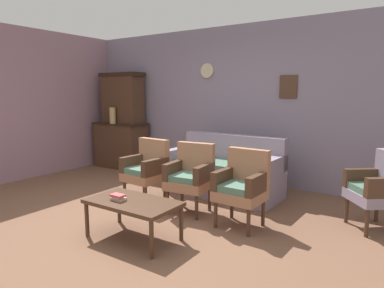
{
  "coord_description": "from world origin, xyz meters",
  "views": [
    {
      "loc": [
        2.67,
        -2.8,
        1.56
      ],
      "look_at": [
        0.07,
        1.09,
        0.85
      ],
      "focal_mm": 31.91,
      "sensor_mm": 36.0,
      "label": 1
    }
  ],
  "objects_px": {
    "armchair_by_doorway": "(147,168)",
    "armchair_near_cabinet": "(242,184)",
    "armchair_near_couch_end": "(191,175)",
    "vase_on_cabinet": "(113,116)",
    "wingback_chair_by_fireplace": "(379,187)",
    "book_stack_on_table": "(118,197)",
    "floral_couch": "(224,173)",
    "side_cabinet": "(121,145)",
    "coffee_table": "(133,205)"
  },
  "relations": [
    {
      "from": "coffee_table",
      "to": "vase_on_cabinet",
      "type": "bearing_deg",
      "value": 139.78
    },
    {
      "from": "armchair_by_doorway",
      "to": "armchair_near_couch_end",
      "type": "xyz_separation_m",
      "value": [
        0.74,
        0.01,
        0.0
      ]
    },
    {
      "from": "vase_on_cabinet",
      "to": "coffee_table",
      "type": "xyz_separation_m",
      "value": [
        2.75,
        -2.32,
        -0.72
      ]
    },
    {
      "from": "side_cabinet",
      "to": "wingback_chair_by_fireplace",
      "type": "relative_size",
      "value": 1.28
    },
    {
      "from": "armchair_by_doorway",
      "to": "book_stack_on_table",
      "type": "bearing_deg",
      "value": -62.94
    },
    {
      "from": "vase_on_cabinet",
      "to": "coffee_table",
      "type": "height_order",
      "value": "vase_on_cabinet"
    },
    {
      "from": "vase_on_cabinet",
      "to": "wingback_chair_by_fireplace",
      "type": "bearing_deg",
      "value": -6.73
    },
    {
      "from": "armchair_by_doorway",
      "to": "coffee_table",
      "type": "distance_m",
      "value": 1.25
    },
    {
      "from": "armchair_near_cabinet",
      "to": "armchair_by_doorway",
      "type": "bearing_deg",
      "value": 178.09
    },
    {
      "from": "wingback_chair_by_fireplace",
      "to": "armchair_by_doorway",
      "type": "bearing_deg",
      "value": -165.79
    },
    {
      "from": "book_stack_on_table",
      "to": "armchair_by_doorway",
      "type": "bearing_deg",
      "value": 117.06
    },
    {
      "from": "vase_on_cabinet",
      "to": "armchair_by_doorway",
      "type": "distance_m",
      "value": 2.49
    },
    {
      "from": "book_stack_on_table",
      "to": "coffee_table",
      "type": "bearing_deg",
      "value": 28.36
    },
    {
      "from": "armchair_by_doorway",
      "to": "armchair_near_couch_end",
      "type": "bearing_deg",
      "value": 0.96
    },
    {
      "from": "book_stack_on_table",
      "to": "side_cabinet",
      "type": "bearing_deg",
      "value": 134.93
    },
    {
      "from": "armchair_near_couch_end",
      "to": "coffee_table",
      "type": "distance_m",
      "value": 1.05
    },
    {
      "from": "floral_couch",
      "to": "wingback_chair_by_fireplace",
      "type": "height_order",
      "value": "same"
    },
    {
      "from": "armchair_by_doorway",
      "to": "book_stack_on_table",
      "type": "relative_size",
      "value": 5.82
    },
    {
      "from": "armchair_near_couch_end",
      "to": "wingback_chair_by_fireplace",
      "type": "relative_size",
      "value": 1.0
    },
    {
      "from": "floral_couch",
      "to": "armchair_near_cabinet",
      "type": "xyz_separation_m",
      "value": [
        0.78,
        -1.01,
        0.17
      ]
    },
    {
      "from": "floral_couch",
      "to": "armchair_near_couch_end",
      "type": "bearing_deg",
      "value": -88.94
    },
    {
      "from": "armchair_by_doorway",
      "to": "book_stack_on_table",
      "type": "xyz_separation_m",
      "value": [
        0.56,
        -1.1,
        -0.05
      ]
    },
    {
      "from": "armchair_near_couch_end",
      "to": "coffee_table",
      "type": "bearing_deg",
      "value": -92.16
    },
    {
      "from": "side_cabinet",
      "to": "floral_couch",
      "type": "distance_m",
      "value": 2.79
    },
    {
      "from": "side_cabinet",
      "to": "book_stack_on_table",
      "type": "height_order",
      "value": "side_cabinet"
    },
    {
      "from": "armchair_near_couch_end",
      "to": "book_stack_on_table",
      "type": "relative_size",
      "value": 5.82
    },
    {
      "from": "coffee_table",
      "to": "side_cabinet",
      "type": "bearing_deg",
      "value": 137.32
    },
    {
      "from": "vase_on_cabinet",
      "to": "armchair_by_doorway",
      "type": "relative_size",
      "value": 0.37
    },
    {
      "from": "wingback_chair_by_fireplace",
      "to": "coffee_table",
      "type": "xyz_separation_m",
      "value": [
        -2.14,
        -1.75,
        -0.12
      ]
    },
    {
      "from": "armchair_by_doorway",
      "to": "book_stack_on_table",
      "type": "height_order",
      "value": "armchair_by_doorway"
    },
    {
      "from": "armchair_near_couch_end",
      "to": "coffee_table",
      "type": "xyz_separation_m",
      "value": [
        -0.04,
        -1.04,
        -0.12
      ]
    },
    {
      "from": "side_cabinet",
      "to": "armchair_near_cabinet",
      "type": "distance_m",
      "value": 3.83
    },
    {
      "from": "wingback_chair_by_fireplace",
      "to": "book_stack_on_table",
      "type": "height_order",
      "value": "wingback_chair_by_fireplace"
    },
    {
      "from": "side_cabinet",
      "to": "armchair_near_cabinet",
      "type": "relative_size",
      "value": 1.28
    },
    {
      "from": "armchair_near_cabinet",
      "to": "floral_couch",
      "type": "bearing_deg",
      "value": 127.9
    },
    {
      "from": "floral_couch",
      "to": "book_stack_on_table",
      "type": "distance_m",
      "value": 2.07
    },
    {
      "from": "armchair_near_cabinet",
      "to": "coffee_table",
      "type": "height_order",
      "value": "armchair_near_cabinet"
    },
    {
      "from": "armchair_near_couch_end",
      "to": "wingback_chair_by_fireplace",
      "type": "distance_m",
      "value": 2.21
    },
    {
      "from": "armchair_by_doorway",
      "to": "armchair_near_cabinet",
      "type": "xyz_separation_m",
      "value": [
        1.51,
        -0.05,
        0.0
      ]
    },
    {
      "from": "coffee_table",
      "to": "book_stack_on_table",
      "type": "xyz_separation_m",
      "value": [
        -0.14,
        -0.08,
        0.08
      ]
    },
    {
      "from": "coffee_table",
      "to": "book_stack_on_table",
      "type": "height_order",
      "value": "book_stack_on_table"
    },
    {
      "from": "armchair_by_doorway",
      "to": "wingback_chair_by_fireplace",
      "type": "height_order",
      "value": "same"
    },
    {
      "from": "floral_couch",
      "to": "coffee_table",
      "type": "distance_m",
      "value": 1.99
    },
    {
      "from": "armchair_by_doorway",
      "to": "wingback_chair_by_fireplace",
      "type": "distance_m",
      "value": 2.93
    },
    {
      "from": "side_cabinet",
      "to": "wingback_chair_by_fireplace",
      "type": "bearing_deg",
      "value": -8.83
    },
    {
      "from": "armchair_near_cabinet",
      "to": "wingback_chair_by_fireplace",
      "type": "xyz_separation_m",
      "value": [
        1.33,
        0.77,
        0.0
      ]
    },
    {
      "from": "armchair_near_cabinet",
      "to": "side_cabinet",
      "type": "bearing_deg",
      "value": 156.59
    },
    {
      "from": "vase_on_cabinet",
      "to": "armchair_near_couch_end",
      "type": "xyz_separation_m",
      "value": [
        2.79,
        -1.28,
        -0.6
      ]
    },
    {
      "from": "vase_on_cabinet",
      "to": "wingback_chair_by_fireplace",
      "type": "relative_size",
      "value": 0.37
    },
    {
      "from": "side_cabinet",
      "to": "coffee_table",
      "type": "bearing_deg",
      "value": -42.68
    }
  ]
}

